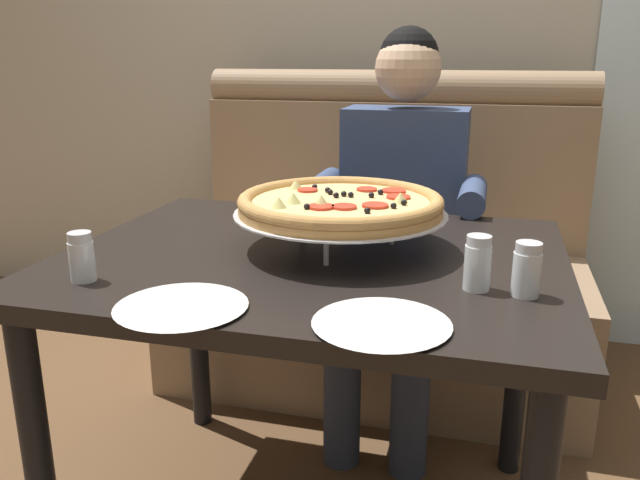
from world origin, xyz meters
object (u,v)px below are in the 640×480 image
diner_main (399,208)px  shaker_parmesan (82,260)px  pizza (340,205)px  shaker_oregano (526,273)px  booth_bench (379,271)px  plate_near_right (181,303)px  shaker_pepper_flakes (477,267)px  plate_near_left (382,320)px  dining_table (313,291)px

diner_main → shaker_parmesan: 1.08m
pizza → shaker_oregano: size_ratio=4.73×
booth_bench → shaker_oregano: size_ratio=14.23×
pizza → shaker_oregano: pizza is taller
shaker_parmesan → diner_main: bearing=62.3°
plate_near_right → shaker_pepper_flakes: bearing=25.2°
diner_main → plate_near_left: 1.03m
pizza → plate_near_left: size_ratio=2.09×
plate_near_left → plate_near_right: 0.36m
shaker_pepper_flakes → shaker_oregano: shaker_pepper_flakes is taller
shaker_pepper_flakes → plate_near_left: 0.27m
dining_table → diner_main: 0.67m
pizza → plate_near_right: 0.49m
diner_main → plate_near_left: (0.12, -1.02, 0.05)m
booth_bench → plate_near_right: size_ratio=6.18×
pizza → shaker_parmesan: 0.57m
diner_main → plate_near_left: size_ratio=5.38×
shaker_parmesan → plate_near_right: bearing=-18.1°
booth_bench → pizza: 0.98m
dining_table → plate_near_right: 0.42m
dining_table → plate_near_left: (0.22, -0.37, 0.10)m
plate_near_left → plate_near_right: (-0.36, -0.02, 0.00)m
dining_table → shaker_parmesan: size_ratio=11.20×
diner_main → plate_near_left: diner_main is taller
shaker_parmesan → plate_near_right: shaker_parmesan is taller
diner_main → shaker_parmesan: size_ratio=12.62×
shaker_oregano → booth_bench: bearing=113.1°
plate_near_right → plate_near_left: bearing=2.8°
shaker_parmesan → shaker_oregano: 0.87m
shaker_oregano → plate_near_right: shaker_oregano is taller
shaker_parmesan → shaker_oregano: (0.86, 0.14, 0.00)m
shaker_oregano → plate_near_left: shaker_oregano is taller
plate_near_right → diner_main: bearing=76.9°
diner_main → shaker_pepper_flakes: bearing=-71.8°
shaker_parmesan → plate_near_left: size_ratio=0.43×
booth_bench → pizza: booth_bench is taller
pizza → plate_near_right: bearing=-113.3°
shaker_pepper_flakes → dining_table: bearing=158.5°
diner_main → pizza: 0.62m
booth_bench → pizza: bearing=-86.7°
pizza → shaker_pepper_flakes: bearing=-32.0°
pizza → shaker_pepper_flakes: (0.32, -0.20, -0.06)m
dining_table → shaker_oregano: size_ratio=10.81×
dining_table → shaker_pepper_flakes: size_ratio=10.44×
pizza → shaker_parmesan: bearing=-141.7°
plate_near_left → diner_main: bearing=96.5°
pizza → plate_near_right: pizza is taller
plate_near_left → plate_near_right: same height
shaker_pepper_flakes → shaker_oregano: size_ratio=1.04×
diner_main → shaker_oregano: 0.89m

